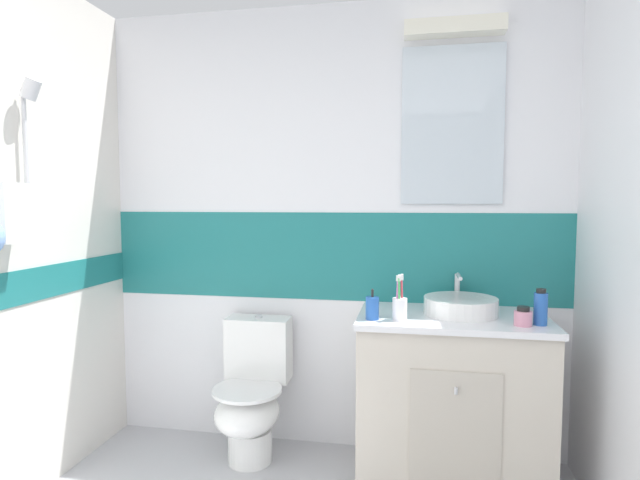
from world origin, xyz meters
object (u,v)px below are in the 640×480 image
toilet (252,395)px  soap_dispenser (372,308)px  toothbrush_cup (400,307)px  sink_basin (460,305)px  hair_gel_jar (523,317)px  mouthwash_bottle (541,308)px

toilet → soap_dispenser: soap_dispenser is taller
toothbrush_cup → soap_dispenser: 0.13m
sink_basin → hair_gel_jar: size_ratio=4.64×
hair_gel_jar → toilet: bearing=172.0°
toothbrush_cup → toilet: bearing=167.2°
toilet → toothbrush_cup: toothbrush_cup is taller
toilet → toothbrush_cup: (0.80, -0.18, 0.56)m
sink_basin → toilet: 1.22m
toothbrush_cup → sink_basin: bearing=31.8°
sink_basin → toothbrush_cup: toothbrush_cup is taller
sink_basin → soap_dispenser: 0.47m
toilet → toothbrush_cup: 0.99m
sink_basin → mouthwash_bottle: 0.38m
sink_basin → hair_gel_jar: bearing=-36.9°
toothbrush_cup → hair_gel_jar: toothbrush_cup is taller
toothbrush_cup → hair_gel_jar: 0.55m
sink_basin → soap_dispenser: (-0.42, -0.19, 0.01)m
sink_basin → mouthwash_bottle: sink_basin is taller
toilet → toothbrush_cup: bearing=-12.8°
mouthwash_bottle → toothbrush_cup: bearing=-178.4°
soap_dispenser → mouthwash_bottle: bearing=2.2°
sink_basin → soap_dispenser: sink_basin is taller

